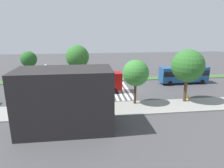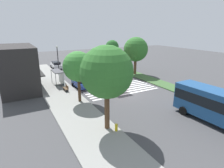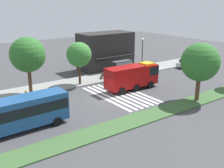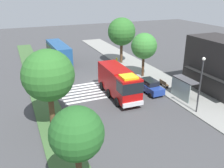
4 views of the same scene
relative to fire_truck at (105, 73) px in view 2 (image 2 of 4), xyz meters
The scene contains 17 objects.
ground_plane 6.47m from the fire_truck, behind, with size 120.00×120.00×0.00m, color #424244.
sidewalk 10.31m from the fire_truck, 126.78° to the left, with size 60.00×5.06×0.14m, color gray.
median_strip 11.02m from the fire_truck, 123.97° to the right, with size 60.00×3.00×0.14m, color #3D6033.
crosswalk 3.95m from the fire_truck, 163.44° to the right, with size 5.85×11.74×0.01m.
fire_truck is the anchor object (origin of this frame).
parked_car_west 4.53m from the fire_truck, 86.06° to the left, with size 4.30×2.10×1.76m.
parked_car_mid 18.38m from the fire_truck, 13.77° to the left, with size 4.79×2.14×1.73m.
transit_bus 18.84m from the fire_truck, 168.07° to the right, with size 10.15×3.10×3.53m.
bus_stop_shelter 7.87m from the fire_truck, 63.02° to the left, with size 3.50×1.40×2.46m.
bench_near_shelter 7.18m from the fire_truck, 93.52° to the left, with size 1.60×0.50×0.90m.
street_lamp 9.68m from the fire_truck, 40.37° to the left, with size 0.36×0.36×6.27m.
storefront_building 13.89m from the fire_truck, 72.92° to the left, with size 10.37×5.98×7.01m.
sidewalk_tree_far_west 15.47m from the fire_truck, 154.08° to the left, with size 4.89×4.89×8.10m.
sidewalk_tree_west 9.01m from the fire_truck, 130.05° to the left, with size 3.89×3.89×6.69m.
median_tree_far_west 10.18m from the fire_truck, 68.41° to the right, with size 5.00×5.00×7.69m.
median_tree_west 16.60m from the fire_truck, 33.34° to the right, with size 3.33×3.33×6.52m.
fire_hydrant 15.75m from the fire_truck, 157.22° to the left, with size 0.28×0.28×0.70m, color gold.
Camera 2 is at (-22.09, 15.04, 9.66)m, focal length 29.95 mm.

